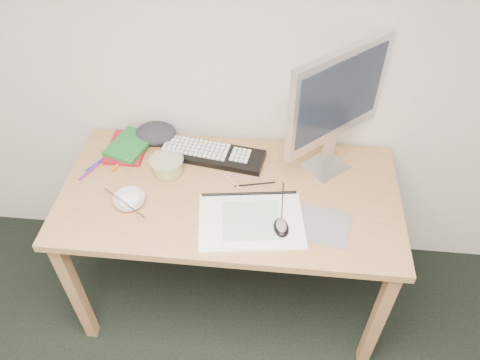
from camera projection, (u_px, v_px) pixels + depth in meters
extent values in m
plane|color=silver|center=(282.00, 27.00, 1.80)|extent=(3.60, 0.00, 3.60)
cube|color=tan|center=(76.00, 293.00, 2.04)|extent=(0.05, 0.05, 0.71)
cube|color=tan|center=(377.00, 320.00, 1.95)|extent=(0.05, 0.05, 0.71)
cube|color=tan|center=(115.00, 194.00, 2.47)|extent=(0.05, 0.05, 0.71)
cube|color=tan|center=(365.00, 212.00, 2.38)|extent=(0.05, 0.05, 0.71)
cube|color=tan|center=(230.00, 195.00, 1.95)|extent=(1.40, 0.70, 0.03)
cube|color=gray|center=(323.00, 226.00, 1.81)|extent=(0.23, 0.22, 0.00)
cube|color=white|center=(251.00, 221.00, 1.82)|extent=(0.44, 0.34, 0.01)
cube|color=black|center=(212.00, 154.00, 2.08)|extent=(0.48, 0.22, 0.03)
cube|color=silver|center=(325.00, 166.00, 2.04)|extent=(0.23, 0.23, 0.01)
cube|color=silver|center=(328.00, 152.00, 1.98)|extent=(0.05, 0.05, 0.16)
cube|color=silver|center=(338.00, 96.00, 1.78)|extent=(0.38, 0.36, 0.39)
cube|color=black|center=(338.00, 94.00, 1.77)|extent=(0.32, 0.31, 0.31)
ellipsoid|color=black|center=(281.00, 226.00, 1.77)|extent=(0.08, 0.10, 0.03)
imported|color=silver|center=(130.00, 201.00, 1.87)|extent=(0.13, 0.13, 0.04)
cylinder|color=silver|center=(124.00, 203.00, 1.83)|extent=(0.21, 0.16, 0.02)
cylinder|color=#D8D04C|center=(167.00, 165.00, 2.00)|extent=(0.15, 0.15, 0.07)
cube|color=maroon|center=(127.00, 148.00, 2.12)|extent=(0.17, 0.22, 0.02)
cube|color=#1A6B2B|center=(130.00, 145.00, 2.10)|extent=(0.21, 0.25, 0.02)
ellipsoid|color=#23252B|center=(156.00, 133.00, 2.15)|extent=(0.19, 0.17, 0.07)
cylinder|color=#CA657C|center=(239.00, 176.00, 2.00)|extent=(0.19, 0.03, 0.01)
cylinder|color=tan|center=(238.00, 186.00, 1.95)|extent=(0.14, 0.15, 0.01)
cylinder|color=black|center=(255.00, 184.00, 1.96)|extent=(0.17, 0.05, 0.01)
cylinder|color=#1F25A8|center=(97.00, 163.00, 2.05)|extent=(0.08, 0.12, 0.01)
cylinder|color=orange|center=(121.00, 161.00, 2.06)|extent=(0.05, 0.14, 0.01)
cylinder|color=#66227C|center=(89.00, 172.00, 2.01)|extent=(0.06, 0.11, 0.01)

